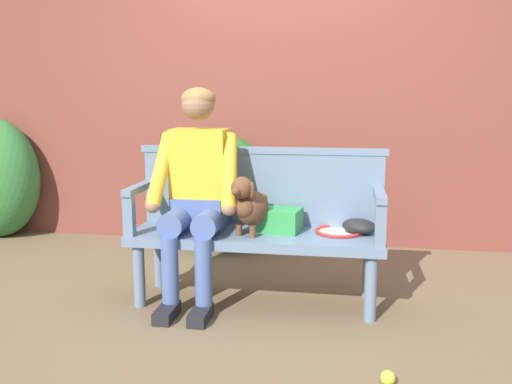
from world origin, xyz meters
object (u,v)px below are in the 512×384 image
dog_on_bench (250,205)px  sports_bag (277,220)px  person_seated (197,187)px  garden_bench (256,242)px  tennis_racket (341,230)px  tennis_ball (388,378)px  baseball_glove (359,226)px

dog_on_bench → sports_bag: (0.15, 0.12, -0.11)m
person_seated → dog_on_bench: bearing=-8.9°
garden_bench → person_seated: person_seated is taller
dog_on_bench → garden_bench: bearing=67.1°
tennis_racket → tennis_ball: size_ratio=8.72×
person_seated → dog_on_bench: 0.35m
tennis_racket → tennis_ball: tennis_racket is taller
person_seated → sports_bag: 0.53m
dog_on_bench → sports_bag: size_ratio=1.30×
garden_bench → sports_bag: sports_bag is taller
tennis_ball → tennis_racket: bearing=103.3°
dog_on_bench → tennis_racket: 0.58m
garden_bench → tennis_racket: size_ratio=2.66×
baseball_glove → tennis_ball: (0.12, -0.96, -0.46)m
garden_bench → dog_on_bench: dog_on_bench is taller
sports_bag → tennis_ball: bearing=-56.9°
dog_on_bench → tennis_ball: size_ratio=5.49×
dog_on_bench → tennis_racket: dog_on_bench is taller
person_seated → tennis_racket: (0.87, 0.11, -0.26)m
dog_on_bench → tennis_ball: bearing=-47.0°
garden_bench → dog_on_bench: bearing=-112.9°
garden_bench → tennis_ball: bearing=-50.1°
garden_bench → dog_on_bench: (-0.03, -0.06, 0.24)m
dog_on_bench → sports_bag: dog_on_bench is taller
dog_on_bench → baseball_glove: dog_on_bench is taller
person_seated → tennis_racket: person_seated is taller
person_seated → tennis_ball: (1.10, -0.88, -0.68)m
dog_on_bench → tennis_racket: bearing=17.0°
sports_bag → garden_bench: bearing=-153.7°
dog_on_bench → tennis_racket: size_ratio=0.63×
tennis_racket → sports_bag: 0.39m
tennis_racket → sports_bag: sports_bag is taller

